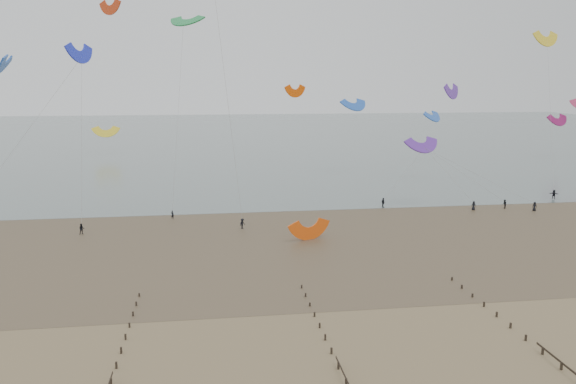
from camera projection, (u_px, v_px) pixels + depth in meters
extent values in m
plane|color=brown|center=(280.00, 337.00, 51.55)|extent=(500.00, 500.00, 0.00)
plane|color=#475654|center=(223.00, 134.00, 245.80)|extent=(500.00, 500.00, 0.00)
plane|color=#473A28|center=(251.00, 235.00, 85.54)|extent=(500.00, 500.00, 0.00)
ellipsoid|color=slate|center=(116.00, 268.00, 70.46)|extent=(23.60, 14.36, 0.01)
ellipsoid|color=slate|center=(324.00, 227.00, 90.10)|extent=(33.64, 18.32, 0.01)
ellipsoid|color=slate|center=(544.00, 233.00, 86.84)|extent=(19.65, 13.67, 0.01)
cube|color=black|center=(111.00, 382.00, 43.35)|extent=(0.16, 0.16, 0.65)
cube|color=black|center=(116.00, 366.00, 45.91)|extent=(0.16, 0.16, 0.62)
cube|color=black|center=(121.00, 351.00, 48.47)|extent=(0.16, 0.16, 0.59)
cube|color=black|center=(126.00, 337.00, 51.02)|extent=(0.16, 0.16, 0.57)
cube|color=black|center=(129.00, 325.00, 53.58)|extent=(0.16, 0.16, 0.54)
cube|color=black|center=(133.00, 314.00, 56.14)|extent=(0.16, 0.16, 0.51)
cube|color=black|center=(136.00, 304.00, 58.70)|extent=(0.16, 0.16, 0.48)
cube|color=black|center=(139.00, 295.00, 61.26)|extent=(0.16, 0.16, 0.45)
cube|color=black|center=(346.00, 383.00, 43.25)|extent=(0.16, 0.16, 0.68)
cube|color=black|center=(338.00, 366.00, 45.81)|extent=(0.16, 0.16, 0.65)
cube|color=black|center=(331.00, 351.00, 48.37)|extent=(0.16, 0.16, 0.62)
cube|color=black|center=(325.00, 338.00, 50.93)|extent=(0.16, 0.16, 0.59)
cube|color=black|center=(320.00, 326.00, 53.48)|extent=(0.16, 0.16, 0.57)
cube|color=black|center=(315.00, 315.00, 56.04)|extent=(0.16, 0.16, 0.54)
cube|color=black|center=(310.00, 304.00, 58.60)|extent=(0.16, 0.16, 0.51)
cube|color=black|center=(306.00, 295.00, 61.16)|extent=(0.16, 0.16, 0.48)
cube|color=black|center=(302.00, 287.00, 63.72)|extent=(0.16, 0.16, 0.45)
cube|color=black|center=(561.00, 366.00, 45.71)|extent=(0.16, 0.16, 0.68)
cube|color=black|center=(543.00, 351.00, 48.27)|extent=(0.16, 0.16, 0.65)
cube|color=black|center=(526.00, 338.00, 50.83)|extent=(0.16, 0.16, 0.62)
cube|color=black|center=(511.00, 326.00, 53.39)|extent=(0.16, 0.16, 0.59)
cube|color=black|center=(497.00, 315.00, 55.94)|extent=(0.16, 0.16, 0.57)
cube|color=black|center=(484.00, 305.00, 58.50)|extent=(0.16, 0.16, 0.54)
cube|color=black|center=(472.00, 295.00, 61.06)|extent=(0.16, 0.16, 0.51)
cube|color=black|center=(462.00, 287.00, 63.62)|extent=(0.16, 0.16, 0.48)
cube|color=black|center=(452.00, 279.00, 66.18)|extent=(0.16, 0.16, 0.45)
imported|color=black|center=(172.00, 215.00, 95.53)|extent=(0.65, 0.58, 1.50)
imported|color=black|center=(554.00, 194.00, 112.09)|extent=(1.67, 1.36, 1.78)
imported|color=black|center=(82.00, 229.00, 85.98)|extent=(0.96, 0.83, 1.69)
imported|color=black|center=(242.00, 224.00, 89.19)|extent=(1.24, 1.19, 1.69)
imported|color=black|center=(383.00, 203.00, 104.22)|extent=(0.63, 1.14, 1.84)
imported|color=black|center=(474.00, 206.00, 102.08)|extent=(0.97, 0.94, 1.68)
imported|color=black|center=(505.00, 204.00, 103.38)|extent=(0.81, 0.95, 1.69)
imported|color=black|center=(535.00, 206.00, 101.44)|extent=(0.93, 0.98, 1.69)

